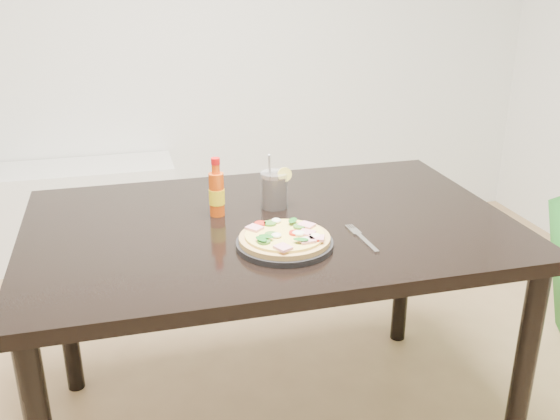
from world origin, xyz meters
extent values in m
cube|color=black|center=(0.05, 0.54, 0.73)|extent=(1.40, 0.90, 0.04)
cylinder|color=black|center=(0.69, 0.15, 0.35)|extent=(0.06, 0.06, 0.71)
cylinder|color=black|center=(-0.59, 0.93, 0.35)|extent=(0.06, 0.06, 0.71)
cylinder|color=black|center=(0.69, 0.93, 0.35)|extent=(0.06, 0.06, 0.71)
cylinder|color=black|center=(0.05, 0.36, 0.76)|extent=(0.26, 0.26, 0.02)
cylinder|color=#D9B761|center=(0.05, 0.36, 0.77)|extent=(0.24, 0.24, 0.01)
cylinder|color=#F2E569|center=(0.05, 0.36, 0.78)|extent=(0.21, 0.21, 0.01)
cube|color=pink|center=(0.12, 0.30, 0.79)|extent=(0.05, 0.05, 0.01)
cube|color=pink|center=(0.10, 0.34, 0.79)|extent=(0.05, 0.05, 0.01)
cube|color=pink|center=(0.09, 0.29, 0.79)|extent=(0.04, 0.04, 0.01)
cube|color=pink|center=(0.12, 0.39, 0.79)|extent=(0.05, 0.05, 0.01)
cube|color=pink|center=(-0.02, 0.41, 0.79)|extent=(0.05, 0.05, 0.01)
cube|color=pink|center=(0.02, 0.27, 0.79)|extent=(0.05, 0.05, 0.01)
cylinder|color=red|center=(0.02, 0.27, 0.79)|extent=(0.03, 0.03, 0.01)
cylinder|color=red|center=(0.00, 0.43, 0.79)|extent=(0.03, 0.03, 0.01)
cylinder|color=red|center=(0.07, 0.35, 0.79)|extent=(0.03, 0.03, 0.01)
cylinder|color=red|center=(0.12, 0.30, 0.79)|extent=(0.03, 0.03, 0.01)
cylinder|color=#396F25|center=(-0.02, 0.32, 0.79)|extent=(0.03, 0.03, 0.01)
cylinder|color=#396F25|center=(0.10, 0.39, 0.79)|extent=(0.03, 0.03, 0.01)
cylinder|color=#396F25|center=(0.03, 0.43, 0.79)|extent=(0.03, 0.03, 0.01)
cylinder|color=#396F25|center=(0.01, 0.35, 0.79)|extent=(0.03, 0.03, 0.01)
ellipsoid|color=#EDEACC|center=(0.12, 0.31, 0.79)|extent=(0.03, 0.03, 0.01)
ellipsoid|color=#EDEACC|center=(0.02, 0.34, 0.79)|extent=(0.03, 0.03, 0.01)
ellipsoid|color=#EDEACC|center=(0.05, 0.44, 0.79)|extent=(0.03, 0.03, 0.01)
ellipsoid|color=#EDEACC|center=(0.09, 0.30, 0.79)|extent=(0.03, 0.03, 0.01)
ellipsoid|color=#EDEACC|center=(0.08, 0.34, 0.79)|extent=(0.03, 0.03, 0.01)
ellipsoid|color=#EDEACC|center=(0.09, 0.34, 0.79)|extent=(0.03, 0.03, 0.01)
ellipsoid|color=#176319|center=(0.09, 0.42, 0.80)|extent=(0.04, 0.05, 0.00)
ellipsoid|color=#176319|center=(-0.02, 0.32, 0.80)|extent=(0.03, 0.05, 0.00)
ellipsoid|color=#176319|center=(-0.01, 0.33, 0.80)|extent=(0.05, 0.04, 0.00)
ellipsoid|color=#176319|center=(0.07, 0.29, 0.80)|extent=(0.05, 0.04, 0.00)
cylinder|color=#D0470C|center=(-0.09, 0.62, 0.82)|extent=(0.05, 0.05, 0.13)
cylinder|color=yellow|center=(-0.09, 0.62, 0.81)|extent=(0.05, 0.05, 0.05)
cylinder|color=#D0470C|center=(-0.09, 0.62, 0.89)|extent=(0.02, 0.02, 0.03)
cylinder|color=red|center=(-0.09, 0.62, 0.92)|extent=(0.03, 0.03, 0.02)
cylinder|color=black|center=(0.09, 0.65, 0.80)|extent=(0.08, 0.08, 0.10)
cylinder|color=silver|center=(0.09, 0.65, 0.81)|extent=(0.08, 0.08, 0.11)
cylinder|color=#F2E059|center=(0.12, 0.63, 0.86)|extent=(0.04, 0.01, 0.04)
cylinder|color=#B2B2B7|center=(0.08, 0.66, 0.84)|extent=(0.03, 0.06, 0.17)
cube|color=silver|center=(0.27, 0.32, 0.75)|extent=(0.02, 0.12, 0.00)
cube|color=silver|center=(0.26, 0.40, 0.75)|extent=(0.03, 0.04, 0.00)
cube|color=silver|center=(0.25, 0.43, 0.75)|extent=(0.00, 0.03, 0.00)
cube|color=silver|center=(0.26, 0.43, 0.75)|extent=(0.00, 0.03, 0.00)
cube|color=silver|center=(0.26, 0.43, 0.75)|extent=(0.00, 0.03, 0.00)
cube|color=silver|center=(0.27, 0.43, 0.75)|extent=(0.00, 0.03, 0.00)
cube|color=white|center=(-0.80, 2.07, 0.25)|extent=(1.40, 0.34, 0.50)
camera|label=1|loc=(-0.35, -1.09, 1.45)|focal=40.00mm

